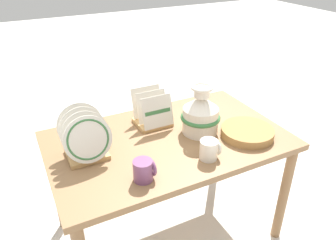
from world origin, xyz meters
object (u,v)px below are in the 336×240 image
(dish_rack_round_plates, at_px, (86,140))
(mug_cream_glaze, at_px, (210,149))
(mug_plum_glaze, at_px, (144,170))
(dish_rack_square_plates, at_px, (152,115))
(wicker_charger_stack, at_px, (247,132))
(ceramic_vase, at_px, (201,113))

(dish_rack_round_plates, bearing_deg, mug_cream_glaze, -27.57)
(dish_rack_round_plates, bearing_deg, mug_plum_glaze, -57.31)
(dish_rack_square_plates, bearing_deg, mug_plum_glaze, -118.53)
(dish_rack_round_plates, distance_m, mug_plum_glaze, 0.34)
(wicker_charger_stack, relative_size, mug_plum_glaze, 2.87)
(dish_rack_square_plates, relative_size, wicker_charger_stack, 0.71)
(mug_plum_glaze, bearing_deg, mug_cream_glaze, 1.07)
(wicker_charger_stack, distance_m, mug_plum_glaze, 0.65)
(ceramic_vase, xyz_separation_m, dish_rack_round_plates, (-0.62, 0.04, -0.01))
(ceramic_vase, distance_m, dish_rack_square_plates, 0.29)
(mug_plum_glaze, height_order, mug_cream_glaze, same)
(dish_rack_square_plates, height_order, mug_plum_glaze, dish_rack_square_plates)
(dish_rack_round_plates, relative_size, dish_rack_square_plates, 1.23)
(mug_cream_glaze, bearing_deg, dish_rack_square_plates, 103.87)
(ceramic_vase, height_order, dish_rack_round_plates, ceramic_vase)
(mug_cream_glaze, bearing_deg, mug_plum_glaze, -178.93)
(ceramic_vase, distance_m, wicker_charger_stack, 0.27)
(ceramic_vase, distance_m, mug_cream_glaze, 0.26)
(dish_rack_round_plates, bearing_deg, ceramic_vase, -3.79)
(wicker_charger_stack, height_order, mug_plum_glaze, mug_plum_glaze)
(wicker_charger_stack, height_order, mug_cream_glaze, mug_cream_glaze)
(dish_rack_round_plates, xyz_separation_m, mug_cream_glaze, (0.53, -0.27, -0.05))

